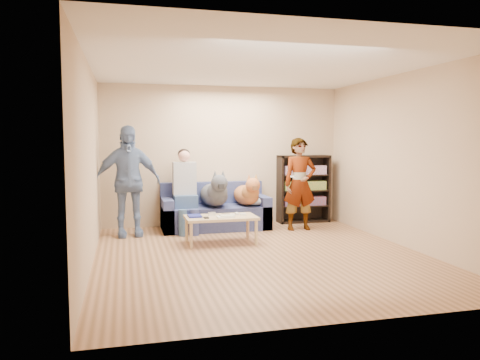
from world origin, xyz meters
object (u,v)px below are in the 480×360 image
object	(u,v)px
dog_gray	(215,193)
dog_tan	(247,194)
camera_silver	(212,214)
coffee_table	(221,219)
person_standing_left	(127,181)
notebook_blue	(195,216)
person_standing_right	(300,184)
bookshelf	(303,187)
person_seated	(185,187)
sofa	(215,213)

from	to	relation	value
dog_gray	dog_tan	world-z (taller)	dog_gray
camera_silver	coffee_table	distance (m)	0.18
dog_gray	person_standing_left	bearing A→B (deg)	-175.25
dog_gray	notebook_blue	bearing A→B (deg)	-117.68
person_standing_right	person_standing_left	xyz separation A→B (m)	(-2.97, 0.17, 0.10)
bookshelf	notebook_blue	bearing A→B (deg)	-149.21
dog_gray	coffee_table	distance (m)	1.06
person_seated	dog_tan	distance (m)	1.12
person_standing_right	dog_gray	distance (m)	1.51
person_seated	bookshelf	world-z (taller)	person_seated
dog_tan	coffee_table	size ratio (longest dim) A/B	1.06
sofa	dog_tan	bearing A→B (deg)	-17.96
person_standing_right	camera_silver	bearing A→B (deg)	-159.59
notebook_blue	dog_gray	size ratio (longest dim) A/B	0.20
camera_silver	dog_tan	distance (m)	1.23
camera_silver	person_seated	xyz separation A→B (m)	(-0.29, 0.96, 0.33)
dog_gray	dog_tan	bearing A→B (deg)	1.45
person_seated	dog_gray	size ratio (longest dim) A/B	1.15
notebook_blue	bookshelf	bearing A→B (deg)	30.79
person_standing_left	notebook_blue	world-z (taller)	person_standing_left
camera_silver	coffee_table	size ratio (longest dim) A/B	0.10
person_standing_left	dog_gray	xyz separation A→B (m)	(1.49, 0.12, -0.25)
person_standing_right	camera_silver	size ratio (longest dim) A/B	14.86
person_standing_right	notebook_blue	xyz separation A→B (m)	(-1.98, -0.67, -0.38)
sofa	dog_tan	distance (m)	0.69
camera_silver	coffee_table	bearing A→B (deg)	-45.00
dog_gray	dog_tan	size ratio (longest dim) A/B	1.09
person_standing_left	bookshelf	size ratio (longest dim) A/B	1.41
notebook_blue	coffee_table	size ratio (longest dim) A/B	0.24
person_standing_left	sofa	bearing A→B (deg)	5.83
camera_silver	sofa	xyz separation A→B (m)	(0.25, 1.09, -0.16)
sofa	person_standing_right	bearing A→B (deg)	-18.65
coffee_table	person_seated	bearing A→B (deg)	110.88
person_seated	dog_tan	size ratio (longest dim) A/B	1.26
coffee_table	camera_silver	bearing A→B (deg)	135.00
person_standing_right	coffee_table	distance (m)	1.79
sofa	coffee_table	distance (m)	1.22
dog_tan	coffee_table	distance (m)	1.27
dog_gray	coffee_table	size ratio (longest dim) A/B	1.16
camera_silver	bookshelf	world-z (taller)	bookshelf
notebook_blue	coffee_table	xyz separation A→B (m)	(0.40, -0.05, -0.06)
notebook_blue	camera_silver	world-z (taller)	camera_silver
person_standing_right	dog_gray	xyz separation A→B (m)	(-1.48, 0.29, -0.15)
sofa	coffee_table	size ratio (longest dim) A/B	1.73
dog_gray	bookshelf	world-z (taller)	bookshelf
sofa	person_seated	size ratio (longest dim) A/B	1.29
camera_silver	notebook_blue	bearing A→B (deg)	-165.96
dog_tan	bookshelf	distance (m)	1.30
camera_silver	coffee_table	world-z (taller)	camera_silver
dog_tan	notebook_blue	bearing A→B (deg)	-138.45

